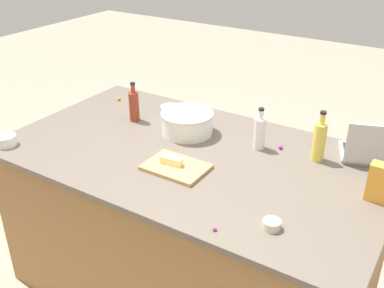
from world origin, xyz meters
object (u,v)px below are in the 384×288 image
at_px(laptop, 375,152).
at_px(ramekin_medium, 272,224).
at_px(ramekin_wide, 170,110).
at_px(candy_bag, 379,183).
at_px(mixing_bowl_large, 187,122).
at_px(bottle_oil, 319,141).
at_px(butter_stick_left, 171,161).
at_px(ramekin_small, 6,140).
at_px(bottle_vinegar, 260,132).
at_px(cutting_board, 176,167).
at_px(bottle_soy, 134,105).

bearing_deg(laptop, ramekin_medium, 74.89).
height_order(ramekin_wide, candy_bag, candy_bag).
xyz_separation_m(mixing_bowl_large, bottle_oil, (-0.70, -0.09, 0.04)).
bearing_deg(butter_stick_left, mixing_bowl_large, -68.72).
bearing_deg(ramekin_small, mixing_bowl_large, -139.08).
height_order(laptop, butter_stick_left, laptop).
bearing_deg(bottle_vinegar, cutting_board, 59.05).
height_order(bottle_vinegar, candy_bag, bottle_vinegar).
bearing_deg(cutting_board, bottle_vinegar, -120.95).
bearing_deg(bottle_oil, candy_bag, 147.73).
height_order(laptop, cutting_board, laptop).
distance_m(laptop, candy_bag, 0.36).
relative_size(bottle_vinegar, ramekin_small, 2.07).
xyz_separation_m(mixing_bowl_large, ramekin_small, (0.72, 0.62, -0.04)).
height_order(bottle_vinegar, bottle_oil, bottle_oil).
bearing_deg(bottle_oil, bottle_soy, 5.96).
xyz_separation_m(bottle_vinegar, butter_stick_left, (0.27, 0.40, -0.05)).
bearing_deg(bottle_soy, bottle_oil, -174.04).
bearing_deg(ramekin_medium, mixing_bowl_large, -36.10).
bearing_deg(cutting_board, ramekin_medium, 162.62).
bearing_deg(mixing_bowl_large, cutting_board, 114.91).
relative_size(laptop, bottle_soy, 1.59).
xyz_separation_m(bottle_vinegar, ramekin_wide, (0.63, -0.11, -0.06)).
bearing_deg(bottle_oil, butter_stick_left, 38.36).
relative_size(ramekin_small, ramekin_medium, 1.51).
bearing_deg(ramekin_wide, cutting_board, 127.29).
distance_m(laptop, bottle_vinegar, 0.56).
bearing_deg(bottle_vinegar, ramekin_wide, -9.62).
distance_m(bottle_vinegar, bottle_soy, 0.76).
height_order(bottle_oil, butter_stick_left, bottle_oil).
relative_size(bottle_oil, ramekin_medium, 3.61).
distance_m(bottle_oil, cutting_board, 0.70).
bearing_deg(candy_bag, ramekin_wide, -12.19).
bearing_deg(ramekin_small, ramekin_wide, -122.61).
relative_size(bottle_vinegar, ramekin_wide, 2.02).
xyz_separation_m(laptop, candy_bag, (-0.09, 0.35, 0.04)).
relative_size(laptop, ramekin_wide, 3.33).
bearing_deg(laptop, bottle_soy, 11.09).
bearing_deg(mixing_bowl_large, laptop, -166.06).
distance_m(bottle_oil, ramekin_small, 1.59).
bearing_deg(ramekin_medium, butter_stick_left, -16.65).
distance_m(bottle_vinegar, ramekin_medium, 0.66).
relative_size(laptop, ramekin_medium, 5.14).
height_order(cutting_board, candy_bag, candy_bag).
height_order(laptop, bottle_oil, bottle_oil).
bearing_deg(cutting_board, ramekin_small, 16.97).
distance_m(ramekin_medium, ramekin_wide, 1.17).
relative_size(bottle_soy, ramekin_small, 2.15).
height_order(bottle_vinegar, bottle_soy, bottle_soy).
xyz_separation_m(bottle_oil, ramekin_small, (1.42, 0.71, -0.08)).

